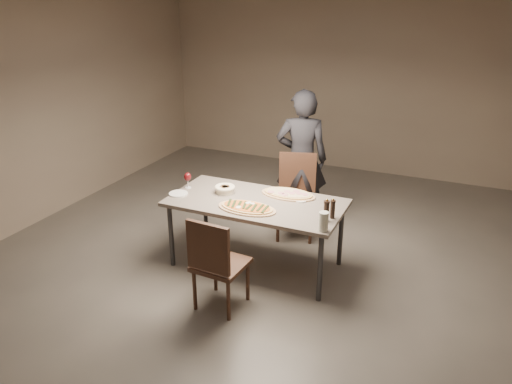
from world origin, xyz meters
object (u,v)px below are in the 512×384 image
at_px(chair_far, 297,190).
at_px(chair_near, 216,260).
at_px(zucchini_pizza, 247,208).
at_px(dining_table, 256,206).
at_px(diner, 302,159).
at_px(ham_pizza, 288,194).
at_px(pepper_mill_left, 326,211).
at_px(carafe, 324,222).
at_px(bread_basket, 225,189).

bearing_deg(chair_far, chair_near, 69.97).
relative_size(zucchini_pizza, chair_near, 0.65).
bearing_deg(chair_far, zucchini_pizza, 67.75).
height_order(dining_table, diner, diner).
bearing_deg(ham_pizza, pepper_mill_left, -28.51).
height_order(zucchini_pizza, chair_far, chair_far).
height_order(zucchini_pizza, pepper_mill_left, pepper_mill_left).
distance_m(dining_table, zucchini_pizza, 0.23).
xyz_separation_m(pepper_mill_left, diner, (-0.70, 1.34, 0.00)).
relative_size(pepper_mill_left, carafe, 1.23).
relative_size(bread_basket, pepper_mill_left, 0.98).
xyz_separation_m(dining_table, chair_near, (-0.00, -0.89, -0.17)).
distance_m(zucchini_pizza, carafe, 0.85).
relative_size(ham_pizza, carafe, 3.23).
xyz_separation_m(zucchini_pizza, chair_far, (0.12, 1.14, -0.22)).
bearing_deg(carafe, bread_basket, 159.87).
bearing_deg(pepper_mill_left, chair_near, -137.73).
relative_size(ham_pizza, bread_basket, 2.68).
bearing_deg(carafe, ham_pizza, 131.44).
height_order(zucchini_pizza, ham_pizza, zucchini_pizza).
bearing_deg(zucchini_pizza, bread_basket, 141.55).
height_order(dining_table, ham_pizza, ham_pizza).
bearing_deg(bread_basket, chair_far, 58.34).
height_order(dining_table, zucchini_pizza, zucchini_pizza).
relative_size(chair_near, diner, 0.54).
distance_m(bread_basket, chair_far, 1.02).
height_order(pepper_mill_left, diner, diner).
bearing_deg(chair_far, carafe, 102.61).
height_order(bread_basket, carafe, carafe).
bearing_deg(chair_near, diner, 91.08).
bearing_deg(diner, chair_near, 69.35).
xyz_separation_m(zucchini_pizza, ham_pizza, (0.25, 0.50, -0.00)).
distance_m(ham_pizza, chair_near, 1.22).
distance_m(bread_basket, diner, 1.20).
height_order(dining_table, carafe, carafe).
distance_m(zucchini_pizza, diner, 1.40).
bearing_deg(dining_table, chair_near, -90.17).
relative_size(dining_table, diner, 1.05).
relative_size(zucchini_pizza, diner, 0.35).
bearing_deg(chair_far, diner, -98.14).
relative_size(pepper_mill_left, chair_far, 0.23).
distance_m(dining_table, chair_far, 0.93).
bearing_deg(zucchini_pizza, carafe, -12.37).
height_order(ham_pizza, chair_far, chair_far).
bearing_deg(chair_far, bread_basket, 42.31).
height_order(bread_basket, diner, diner).
bearing_deg(chair_far, pepper_mill_left, 105.71).
height_order(bread_basket, chair_near, chair_near).
xyz_separation_m(ham_pizza, chair_near, (-0.25, -1.17, -0.24)).
distance_m(dining_table, chair_near, 0.91).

